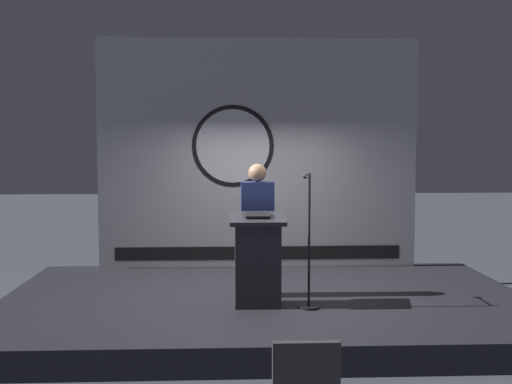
% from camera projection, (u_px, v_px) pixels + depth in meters
% --- Properties ---
extents(ground_plane, '(40.00, 40.00, 0.00)m').
position_uv_depth(ground_plane, '(265.00, 319.00, 7.83)').
color(ground_plane, '#383D47').
extents(stage_platform, '(6.40, 4.00, 0.30)m').
position_uv_depth(stage_platform, '(265.00, 307.00, 7.82)').
color(stage_platform, black).
rests_on(stage_platform, ground).
extents(banner_display, '(4.78, 0.12, 3.43)m').
position_uv_depth(banner_display, '(258.00, 155.00, 9.52)').
color(banner_display, silver).
rests_on(banner_display, stage_platform).
extents(podium, '(0.64, 0.50, 1.08)m').
position_uv_depth(podium, '(258.00, 260.00, 7.30)').
color(podium, '#26262B').
rests_on(podium, stage_platform).
extents(speaker_person, '(0.40, 0.26, 1.62)m').
position_uv_depth(speaker_person, '(257.00, 229.00, 7.75)').
color(speaker_person, black).
rests_on(speaker_person, stage_platform).
extents(microphone_stand, '(0.24, 0.56, 1.54)m').
position_uv_depth(microphone_stand, '(308.00, 260.00, 7.23)').
color(microphone_stand, black).
rests_on(microphone_stand, stage_platform).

